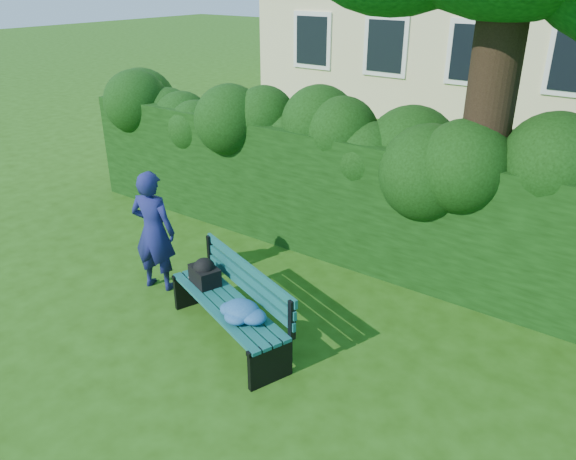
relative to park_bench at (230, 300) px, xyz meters
The scene contains 4 objects.
ground 0.70m from the park_bench, 90.96° to the left, with size 80.00×80.00×0.00m, color #234A0D.
hedge 2.72m from the park_bench, 90.18° to the left, with size 10.00×1.00×1.80m.
park_bench is the anchor object (origin of this frame).
man_reading 1.61m from the park_bench, 169.10° to the left, with size 0.59×0.39×1.61m, color navy.
Camera 1 is at (3.68, -4.41, 3.80)m, focal length 35.00 mm.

